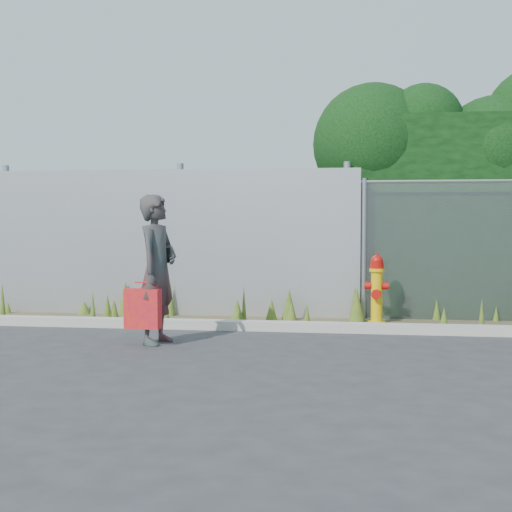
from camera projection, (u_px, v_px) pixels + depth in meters
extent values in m
plane|color=#323234|center=(265.00, 357.00, 7.54)|extent=(80.00, 80.00, 0.00)
cube|color=#A9A599|center=(283.00, 326.00, 9.31)|extent=(16.00, 0.22, 0.12)
cube|color=#4D412C|center=(287.00, 324.00, 9.91)|extent=(16.00, 1.20, 0.01)
cone|color=#405B1B|center=(126.00, 312.00, 10.47)|extent=(0.12, 0.12, 0.18)
cone|color=#405B1B|center=(244.00, 306.00, 9.78)|extent=(0.08, 0.08, 0.54)
cone|color=#405B1B|center=(114.00, 311.00, 10.13)|extent=(0.16, 0.16, 0.32)
cone|color=#405B1B|center=(3.00, 303.00, 10.13)|extent=(0.10, 0.10, 0.54)
cone|color=#405B1B|center=(307.00, 316.00, 9.52)|extent=(0.12, 0.12, 0.32)
cone|color=#405B1B|center=(496.00, 315.00, 10.03)|extent=(0.09, 0.09, 0.23)
cone|color=#405B1B|center=(444.00, 318.00, 9.57)|extent=(0.13, 0.13, 0.27)
cone|color=#405B1B|center=(165.00, 314.00, 10.02)|extent=(0.18, 0.18, 0.25)
cone|color=#405B1B|center=(482.00, 315.00, 9.34)|extent=(0.09, 0.09, 0.42)
cone|color=#405B1B|center=(170.00, 300.00, 10.63)|extent=(0.14, 0.14, 0.51)
cone|color=#405B1B|center=(237.00, 313.00, 9.74)|extent=(0.22, 0.22, 0.36)
cone|color=#405B1B|center=(437.00, 310.00, 10.18)|extent=(0.12, 0.12, 0.32)
cone|color=#405B1B|center=(355.00, 305.00, 10.15)|extent=(0.17, 0.17, 0.48)
cone|color=#405B1B|center=(93.00, 308.00, 9.85)|extent=(0.10, 0.10, 0.45)
cone|color=#405B1B|center=(8.00, 308.00, 10.92)|extent=(0.11, 0.11, 0.18)
cone|color=#405B1B|center=(126.00, 299.00, 10.75)|extent=(0.24, 0.24, 0.51)
cone|color=#405B1B|center=(292.00, 314.00, 9.76)|extent=(0.19, 0.19, 0.32)
cone|color=#405B1B|center=(108.00, 308.00, 10.15)|extent=(0.14, 0.14, 0.38)
cone|color=#405B1B|center=(289.00, 306.00, 10.11)|extent=(0.23, 0.23, 0.46)
cone|color=#405B1B|center=(357.00, 306.00, 9.90)|extent=(0.24, 0.24, 0.50)
cone|color=#405B1B|center=(84.00, 309.00, 10.80)|extent=(0.22, 0.22, 0.20)
cone|color=#405B1B|center=(272.00, 311.00, 9.94)|extent=(0.19, 0.19, 0.35)
cube|color=#AAABB1|center=(80.00, 243.00, 10.90)|extent=(8.50, 0.08, 2.20)
cylinder|color=gray|center=(7.00, 239.00, 11.19)|extent=(0.10, 0.10, 2.30)
cylinder|color=gray|center=(181.00, 240.00, 10.80)|extent=(0.10, 0.10, 2.30)
cylinder|color=gray|center=(347.00, 240.00, 10.45)|extent=(0.10, 0.10, 2.30)
cylinder|color=gray|center=(364.00, 249.00, 10.30)|extent=(0.07, 0.07, 2.05)
sphere|color=black|center=(373.00, 144.00, 11.19)|extent=(1.89, 1.89, 1.89)
sphere|color=black|center=(424.00, 123.00, 10.90)|extent=(1.20, 1.20, 1.20)
sphere|color=black|center=(494.00, 151.00, 10.91)|extent=(1.68, 1.68, 1.68)
cylinder|color=#DCB00B|center=(376.00, 323.00, 9.84)|extent=(0.24, 0.24, 0.05)
cylinder|color=#DCB00B|center=(377.00, 298.00, 9.83)|extent=(0.16, 0.16, 0.74)
cylinder|color=#DCB00B|center=(377.00, 270.00, 9.80)|extent=(0.21, 0.21, 0.04)
cylinder|color=#B20F0A|center=(377.00, 266.00, 9.80)|extent=(0.18, 0.18, 0.09)
sphere|color=#B20F0A|center=(377.00, 261.00, 9.80)|extent=(0.17, 0.17, 0.17)
cylinder|color=#B20F0A|center=(377.00, 255.00, 9.79)|extent=(0.04, 0.04, 0.04)
cylinder|color=#B20F0A|center=(368.00, 286.00, 9.83)|extent=(0.09, 0.10, 0.10)
cylinder|color=#B20F0A|center=(386.00, 286.00, 9.80)|extent=(0.09, 0.10, 0.10)
cylinder|color=#B20F0A|center=(377.00, 294.00, 9.70)|extent=(0.13, 0.10, 0.13)
imported|color=#0D5650|center=(157.00, 269.00, 8.33)|extent=(0.54, 0.71, 1.75)
cube|color=red|center=(143.00, 309.00, 8.17)|extent=(0.41, 0.15, 0.46)
cylinder|color=red|center=(143.00, 282.00, 8.16)|extent=(0.20, 0.02, 0.02)
cube|color=black|center=(160.00, 255.00, 8.42)|extent=(0.24, 0.10, 0.18)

